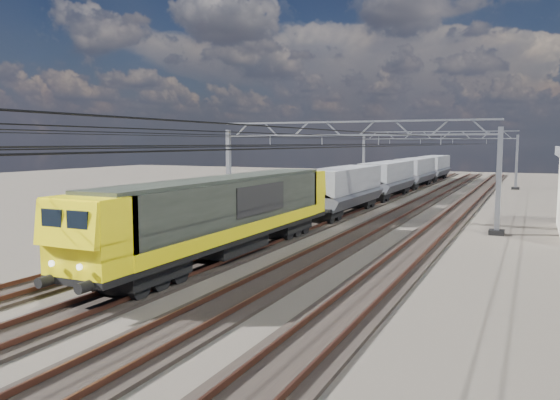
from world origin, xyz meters
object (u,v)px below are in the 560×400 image
at_px(hopper_wagon_mid, 388,176).
at_px(catenary_gantry_far, 436,156).
at_px(catenary_gantry_mid, 349,168).
at_px(locomotive, 228,211).
at_px(hopper_wagon_third, 415,170).
at_px(hopper_wagon_lead, 343,187).
at_px(hopper_wagon_fourth, 434,166).

bearing_deg(hopper_wagon_mid, catenary_gantry_far, 83.30).
bearing_deg(catenary_gantry_far, catenary_gantry_mid, -90.00).
relative_size(locomotive, hopper_wagon_third, 1.62).
distance_m(catenary_gantry_mid, hopper_wagon_third, 33.28).
bearing_deg(catenary_gantry_far, hopper_wagon_lead, -93.67).
bearing_deg(hopper_wagon_third, hopper_wagon_mid, -90.00).
bearing_deg(hopper_wagon_fourth, hopper_wagon_mid, -90.00).
xyz_separation_m(catenary_gantry_mid, locomotive, (-2.00, -12.92, -1.58)).
xyz_separation_m(locomotive, hopper_wagon_fourth, (-0.00, 60.30, -0.09)).
distance_m(hopper_wagon_third, hopper_wagon_fourth, 14.20).
bearing_deg(catenary_gantry_far, hopper_wagon_fourth, 99.97).
bearing_deg(hopper_wagon_mid, hopper_wagon_fourth, 90.00).
bearing_deg(hopper_wagon_third, locomotive, -90.00).
height_order(catenary_gantry_mid, hopper_wagon_fourth, catenary_gantry_mid).
xyz_separation_m(hopper_wagon_third, hopper_wagon_fourth, (0.00, 14.20, 0.00)).
relative_size(catenary_gantry_far, hopper_wagon_third, 1.53).
xyz_separation_m(catenary_gantry_mid, hopper_wagon_mid, (-2.00, 18.98, -1.67)).
height_order(catenary_gantry_mid, catenary_gantry_far, same).
relative_size(catenary_gantry_far, hopper_wagon_mid, 1.53).
bearing_deg(locomotive, hopper_wagon_mid, 90.00).
relative_size(catenary_gantry_mid, hopper_wagon_lead, 1.53).
bearing_deg(hopper_wagon_lead, hopper_wagon_mid, 90.00).
bearing_deg(catenary_gantry_mid, catenary_gantry_far, 90.00).
height_order(catenary_gantry_mid, locomotive, catenary_gantry_mid).
xyz_separation_m(locomotive, hopper_wagon_mid, (-0.00, 31.90, -0.09)).
height_order(locomotive, hopper_wagon_fourth, locomotive).
bearing_deg(catenary_gantry_mid, hopper_wagon_fourth, 92.42).
distance_m(catenary_gantry_mid, hopper_wagon_lead, 5.44).
xyz_separation_m(locomotive, hopper_wagon_third, (-0.00, 46.10, -0.09)).
bearing_deg(catenary_gantry_mid, locomotive, -98.80).
height_order(hopper_wagon_mid, hopper_wagon_third, same).
height_order(hopper_wagon_mid, hopper_wagon_fourth, same).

